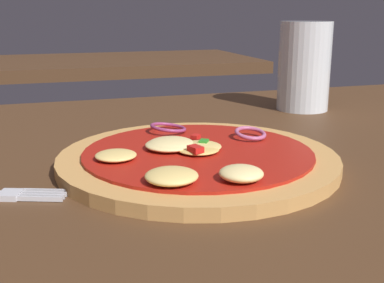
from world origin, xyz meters
name	(u,v)px	position (x,y,z in m)	size (l,w,h in m)	color
dining_table	(258,188)	(0.00, 0.00, 0.02)	(1.48, 0.90, 0.04)	#4C301C
pizza	(196,158)	(-0.05, 0.04, 0.04)	(0.28, 0.28, 0.03)	tan
beer_glass	(304,71)	(0.20, 0.26, 0.10)	(0.08, 0.08, 0.14)	silver
background_table	(124,64)	(0.07, 1.19, 0.02)	(0.83, 0.49, 0.04)	#4C301C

